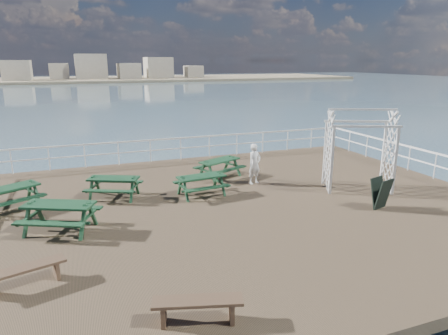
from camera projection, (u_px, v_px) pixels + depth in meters
ground at (233, 209)px, 13.36m from camera, size 18.00×14.00×0.30m
sea_backdrop at (123, 76)px, 138.91m from camera, size 300.00×300.00×9.20m
railing at (207, 162)px, 15.40m from camera, size 17.77×13.76×1.10m
picnic_table_a at (9, 193)px, 12.78m from camera, size 2.25×2.10×0.87m
picnic_table_b at (114, 183)px, 13.91m from camera, size 2.14×1.97×0.84m
picnic_table_c at (220, 165)px, 16.38m from camera, size 2.16×1.99×0.85m
picnic_table_d at (59, 211)px, 11.16m from camera, size 2.39×2.22×0.93m
picnic_table_e at (201, 181)px, 14.19m from camera, size 1.82×1.53×0.82m
flat_bench_near at (198, 305)px, 7.27m from camera, size 1.70×0.84×0.48m
flat_bench_far at (26, 272)px, 8.44m from camera, size 1.65×0.83×0.46m
trellis_arbor at (359, 154)px, 14.69m from camera, size 2.74×2.14×3.01m
sandwich_board at (381, 194)px, 12.92m from camera, size 0.74×0.63×1.03m
person at (255, 164)px, 15.50m from camera, size 0.66×0.54×1.57m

